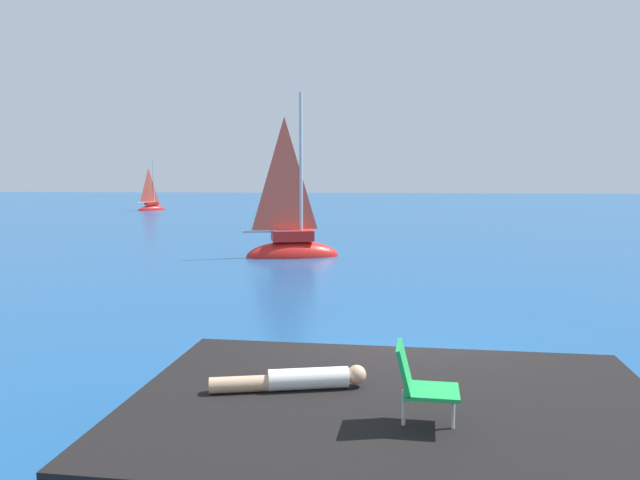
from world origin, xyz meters
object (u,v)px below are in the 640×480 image
sailboat_far (152,207)px  beach_chair (419,381)px  sailboat_near (292,247)px  person_sunbather (297,380)px

sailboat_far → beach_chair: size_ratio=5.48×
sailboat_near → person_sunbather: 16.27m
sailboat_far → beach_chair: 47.03m
sailboat_far → person_sunbather: bearing=-113.2°
sailboat_far → person_sunbather: size_ratio=2.51×
sailboat_near → sailboat_far: bearing=104.3°
sailboat_far → beach_chair: bearing=-112.2°
sailboat_far → person_sunbather: 45.71m
sailboat_far → person_sunbather: sailboat_far is taller
sailboat_near → sailboat_far: 30.22m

